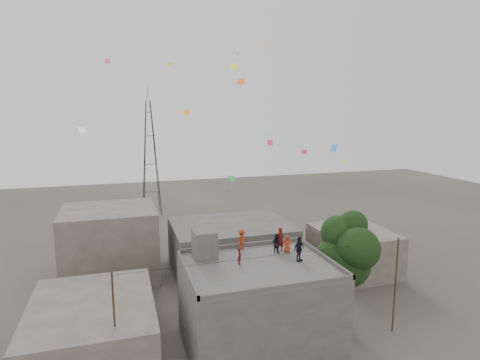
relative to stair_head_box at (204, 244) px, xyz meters
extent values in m
plane|color=#423E36|center=(3.20, -2.60, -7.10)|extent=(140.00, 140.00, 0.00)
cube|color=#4B4946|center=(3.20, -2.60, -4.10)|extent=(10.00, 8.00, 6.00)
cube|color=#5A5754|center=(3.20, -2.60, -1.05)|extent=(10.00, 8.00, 0.10)
cube|color=#4B4946|center=(3.20, 1.32, -0.85)|extent=(10.00, 0.15, 0.30)
cube|color=#4B4946|center=(3.20, -6.53, -0.85)|extent=(10.00, 0.15, 0.30)
cube|color=#4B4946|center=(8.12, -2.60, -0.85)|extent=(0.15, 8.00, 0.30)
cube|color=#4B4946|center=(-1.72, -2.60, -0.85)|extent=(0.15, 8.00, 0.30)
cube|color=#4B4946|center=(0.00, 0.00, 0.00)|extent=(1.60, 1.80, 2.00)
cube|color=#5B5547|center=(-7.80, -0.60, -5.10)|extent=(8.00, 10.00, 4.00)
cube|color=#4B4946|center=(5.20, 11.40, -4.60)|extent=(12.00, 9.00, 5.00)
cube|color=#5B5547|center=(-6.80, 13.40, -3.60)|extent=(9.00, 8.00, 7.00)
cube|color=#5B5547|center=(17.20, 7.40, -4.90)|extent=(7.00, 8.00, 4.40)
cylinder|color=black|center=(10.40, -2.10, -5.10)|extent=(0.44, 0.44, 4.00)
cylinder|color=black|center=(10.55, -2.00, -3.50)|extent=(0.64, 0.91, 2.14)
sphere|color=black|center=(10.40, -2.10, -1.90)|extent=(3.60, 3.60, 3.60)
sphere|color=black|center=(11.50, -1.80, -1.10)|extent=(3.00, 3.00, 3.00)
sphere|color=black|center=(9.50, -1.60, -1.50)|extent=(2.80, 2.80, 2.80)
sphere|color=black|center=(10.80, -2.90, -0.50)|extent=(3.20, 3.20, 3.20)
sphere|color=black|center=(10.10, -1.20, 0.30)|extent=(2.60, 2.60, 2.60)
sphere|color=black|center=(11.20, -1.50, 0.90)|extent=(2.20, 2.20, 2.20)
cylinder|color=black|center=(-6.30, -4.10, -3.40)|extent=(0.12, 0.12, 7.40)
cylinder|color=black|center=(13.70, -3.60, -3.40)|extent=(0.12, 0.12, 7.40)
cylinder|color=black|center=(3.70, -3.85, 0.10)|extent=(20.00, 0.52, 0.02)
cylinder|color=black|center=(-1.65, 36.55, 1.90)|extent=(1.27, 1.27, 18.01)
cylinder|color=black|center=(0.05, 36.55, 1.90)|extent=(1.27, 1.27, 18.01)
cylinder|color=black|center=(0.05, 38.25, 1.90)|extent=(1.27, 1.27, 18.01)
cylinder|color=black|center=(-1.65, 38.25, 1.90)|extent=(1.27, 1.27, 18.01)
cube|color=black|center=(-0.80, 37.40, -3.50)|extent=(2.36, 0.08, 0.08)
cube|color=black|center=(-0.80, 37.40, -3.50)|extent=(0.08, 2.36, 0.08)
cube|color=black|center=(-0.80, 37.40, 1.00)|extent=(1.81, 0.08, 0.08)
cube|color=black|center=(-0.80, 37.40, 1.00)|extent=(0.08, 1.81, 0.08)
cube|color=black|center=(-0.80, 37.40, 5.50)|extent=(1.26, 0.08, 0.08)
cube|color=black|center=(-0.80, 37.40, 5.50)|extent=(0.08, 1.26, 0.08)
cube|color=black|center=(-0.80, 37.40, 9.10)|extent=(0.82, 0.08, 0.08)
cube|color=black|center=(-0.80, 37.40, 9.10)|extent=(0.08, 0.82, 0.08)
cylinder|color=black|center=(-0.80, 37.40, 11.90)|extent=(0.08, 0.08, 2.00)
imported|color=#620F0F|center=(5.68, -0.38, -0.08)|extent=(0.73, 0.55, 1.83)
imported|color=red|center=(6.14, -0.74, -0.36)|extent=(0.69, 0.52, 1.27)
imported|color=black|center=(5.33, -0.55, -0.30)|extent=(0.82, 0.86, 1.40)
imported|color=black|center=(6.19, -2.66, -0.11)|extent=(1.12, 0.83, 1.77)
imported|color=#9F2F12|center=(3.04, 0.80, -0.21)|extent=(1.04, 0.62, 1.57)
imported|color=maroon|center=(2.01, -2.08, -0.40)|extent=(0.43, 0.52, 1.21)
plane|color=orange|center=(-0.08, 5.94, 9.30)|extent=(0.49, 0.28, 0.46)
plane|color=#F82765|center=(6.45, 3.85, 6.82)|extent=(0.42, 0.37, 0.45)
plane|color=yellow|center=(-0.85, 9.52, 13.43)|extent=(0.53, 0.50, 0.36)
plane|color=blue|center=(10.90, 1.28, 6.49)|extent=(0.34, 0.57, 0.55)
plane|color=white|center=(-8.15, 5.61, 7.98)|extent=(0.56, 0.45, 0.43)
plane|color=orange|center=(8.06, 9.42, 15.62)|extent=(0.13, 0.40, 0.38)
plane|color=#37D165|center=(4.94, 0.83, 7.72)|extent=(0.39, 0.44, 0.40)
plane|color=#C82F48|center=(10.80, 6.35, 5.67)|extent=(0.53, 0.40, 0.45)
plane|color=yellow|center=(1.95, -1.03, 12.31)|extent=(0.52, 0.46, 0.36)
plane|color=#47A0D5|center=(6.52, 13.59, 15.21)|extent=(0.19, 0.40, 0.36)
plane|color=#E3476F|center=(-6.00, 3.57, 12.86)|extent=(0.36, 0.14, 0.34)
plane|color=#D6EB34|center=(11.57, 0.70, 5.45)|extent=(0.37, 0.60, 0.50)
plane|color=#F9541A|center=(1.97, -2.54, 11.22)|extent=(0.53, 0.49, 0.39)
plane|color=green|center=(1.76, -1.01, 4.85)|extent=(0.52, 0.50, 0.42)
camera|label=1|loc=(-5.58, -27.06, 9.49)|focal=30.00mm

